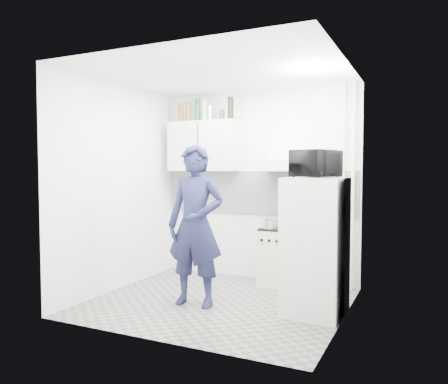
% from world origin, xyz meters
% --- Properties ---
extents(floor, '(2.80, 2.80, 0.00)m').
position_xyz_m(floor, '(0.00, 0.00, 0.00)').
color(floor, slate).
rests_on(floor, ground).
extents(ceiling, '(2.80, 2.80, 0.00)m').
position_xyz_m(ceiling, '(0.00, 0.00, 2.60)').
color(ceiling, white).
rests_on(ceiling, wall_back).
extents(wall_back, '(2.80, 0.00, 2.80)m').
position_xyz_m(wall_back, '(0.00, 1.25, 1.30)').
color(wall_back, white).
rests_on(wall_back, floor).
extents(wall_left, '(0.00, 2.60, 2.60)m').
position_xyz_m(wall_left, '(-1.40, 0.00, 1.30)').
color(wall_left, white).
rests_on(wall_left, floor).
extents(wall_right, '(0.00, 2.60, 2.60)m').
position_xyz_m(wall_right, '(1.40, 0.00, 1.30)').
color(wall_right, white).
rests_on(wall_right, floor).
extents(person, '(0.69, 0.49, 1.80)m').
position_xyz_m(person, '(-0.19, -0.19, 0.90)').
color(person, '#191C3A').
rests_on(person, floor).
extents(stove, '(0.46, 0.46, 0.73)m').
position_xyz_m(stove, '(0.40, 1.00, 0.37)').
color(stove, silver).
rests_on(stove, floor).
extents(fridge, '(0.63, 0.63, 1.44)m').
position_xyz_m(fridge, '(1.10, 0.06, 0.72)').
color(fridge, beige).
rests_on(fridge, floor).
extents(stove_top, '(0.44, 0.44, 0.03)m').
position_xyz_m(stove_top, '(0.40, 1.00, 0.74)').
color(stove_top, black).
rests_on(stove_top, stove).
extents(saucepan, '(0.20, 0.20, 0.11)m').
position_xyz_m(saucepan, '(0.30, 0.93, 0.81)').
color(saucepan, silver).
rests_on(saucepan, stove_top).
extents(microwave, '(0.59, 0.48, 0.28)m').
position_xyz_m(microwave, '(1.10, 0.06, 1.58)').
color(microwave, black).
rests_on(microwave, fridge).
extents(bottle_a, '(0.06, 0.06, 0.26)m').
position_xyz_m(bottle_a, '(-1.13, 1.07, 2.33)').
color(bottle_a, brown).
rests_on(bottle_a, upper_cabinet).
extents(bottle_b, '(0.07, 0.07, 0.29)m').
position_xyz_m(bottle_b, '(-1.00, 1.07, 2.34)').
color(bottle_b, brown).
rests_on(bottle_b, upper_cabinet).
extents(bottle_c, '(0.08, 0.08, 0.32)m').
position_xyz_m(bottle_c, '(-0.85, 1.07, 2.36)').
color(bottle_c, '#144C1E').
rests_on(bottle_c, upper_cabinet).
extents(bottle_d, '(0.07, 0.07, 0.31)m').
position_xyz_m(bottle_d, '(-0.73, 1.07, 2.35)').
color(bottle_d, '#B2B7BC').
rests_on(bottle_d, upper_cabinet).
extents(canister_a, '(0.08, 0.08, 0.21)m').
position_xyz_m(canister_a, '(-0.65, 1.07, 2.30)').
color(canister_a, silver).
rests_on(canister_a, upper_cabinet).
extents(canister_b, '(0.08, 0.08, 0.15)m').
position_xyz_m(canister_b, '(-0.46, 1.07, 2.27)').
color(canister_b, '#144C1E').
rests_on(canister_b, upper_cabinet).
extents(bottle_e, '(0.08, 0.08, 0.31)m').
position_xyz_m(bottle_e, '(-0.33, 1.07, 2.36)').
color(bottle_e, black).
rests_on(bottle_e, upper_cabinet).
extents(upper_cabinet, '(1.00, 0.35, 0.70)m').
position_xyz_m(upper_cabinet, '(-0.75, 1.07, 1.85)').
color(upper_cabinet, beige).
rests_on(upper_cabinet, wall_back).
extents(range_hood, '(0.60, 0.50, 0.14)m').
position_xyz_m(range_hood, '(0.45, 1.00, 1.57)').
color(range_hood, silver).
rests_on(range_hood, wall_back).
extents(backsplash, '(2.74, 0.03, 0.60)m').
position_xyz_m(backsplash, '(0.00, 1.24, 1.20)').
color(backsplash, white).
rests_on(backsplash, wall_back).
extents(pipe_a, '(0.05, 0.05, 2.60)m').
position_xyz_m(pipe_a, '(1.30, 1.17, 1.30)').
color(pipe_a, silver).
rests_on(pipe_a, floor).
extents(pipe_b, '(0.04, 0.04, 2.60)m').
position_xyz_m(pipe_b, '(1.18, 1.17, 1.30)').
color(pipe_b, silver).
rests_on(pipe_b, floor).
extents(ceiling_spot_fixture, '(0.10, 0.10, 0.02)m').
position_xyz_m(ceiling_spot_fixture, '(1.00, 0.20, 2.57)').
color(ceiling_spot_fixture, white).
rests_on(ceiling_spot_fixture, ceiling).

